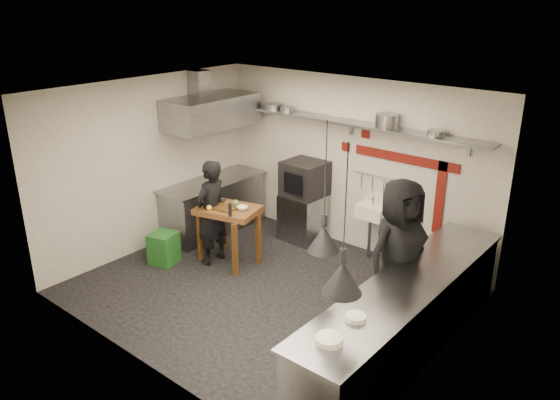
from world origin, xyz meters
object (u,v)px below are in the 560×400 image
Objects in this scene: combi_oven at (305,178)px; green_bin at (164,248)px; prep_table at (229,235)px; chef_right at (398,253)px; chef_left at (211,213)px; oven_stand at (303,217)px.

green_bin is (-1.12, -2.15, -0.84)m from combi_oven.
combi_oven is at bearing 61.28° from prep_table.
green_bin is 0.26× the size of chef_right.
chef_left is (0.55, 0.53, 0.58)m from green_bin.
chef_right reaches higher than green_bin.
oven_stand is at bearing 81.06° from chef_right.
combi_oven reaches higher than green_bin.
oven_stand is 0.48× the size of chef_left.
combi_oven reaches higher than oven_stand.
prep_table is at bearing -101.80° from combi_oven.
chef_right is at bearing -11.10° from prep_table.
prep_table is 0.55× the size of chef_left.
chef_left reaches higher than prep_table.
prep_table is at bearing 111.72° from chef_right.
oven_stand is 1.73m from chef_left.
combi_oven is at bearing 80.27° from chef_right.
prep_table reaches higher than green_bin.
oven_stand is at bearing 61.92° from green_bin.
combi_oven is 0.34× the size of chef_right.
oven_stand is 0.69m from combi_oven.
chef_right reaches higher than oven_stand.
prep_table reaches higher than oven_stand.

